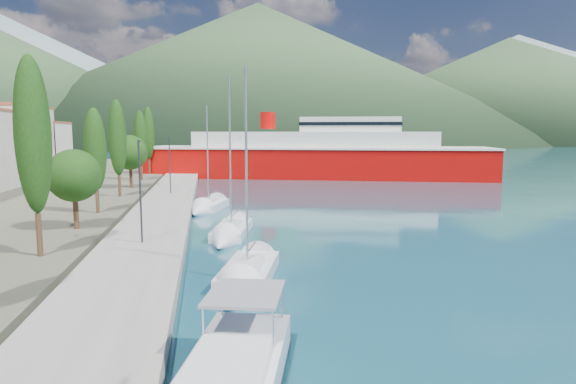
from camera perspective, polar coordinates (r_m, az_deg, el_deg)
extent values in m
plane|color=#184C5D|center=(136.48, -7.52, 3.96)|extent=(1400.00, 1400.00, 0.00)
cube|color=gray|center=(42.92, -14.71, -2.41)|extent=(5.00, 88.00, 0.80)
cone|color=gray|center=(706.23, -2.77, 13.81)|extent=(760.00, 760.00, 180.00)
cone|color=gray|center=(751.24, 25.35, 11.21)|extent=(640.00, 640.00, 140.00)
cone|color=#34512F|center=(421.62, -3.57, 13.91)|extent=(480.00, 480.00, 115.00)
cone|color=#34512F|center=(478.21, 24.51, 10.98)|extent=(420.00, 420.00, 90.00)
cube|color=beige|center=(76.10, -30.46, 4.91)|extent=(9.00, 13.00, 10.00)
cube|color=#9E5138|center=(76.16, -30.71, 8.78)|extent=(9.20, 13.20, 0.30)
cube|color=white|center=(86.50, -27.85, 4.55)|extent=(9.00, 10.00, 8.00)
cube|color=#9E5138|center=(86.47, -28.01, 7.29)|extent=(9.20, 10.20, 0.30)
cylinder|color=#47301E|center=(29.06, -27.39, -4.51)|extent=(0.30, 0.30, 2.33)
ellipsoid|color=#1A3D10|center=(28.55, -28.00, 6.00)|extent=(1.80, 1.80, 8.28)
cylinder|color=#47301E|center=(36.11, -23.83, -2.26)|extent=(0.36, 0.36, 2.25)
sphere|color=#1A3D10|center=(35.82, -24.03, 1.79)|extent=(3.59, 3.59, 3.59)
cylinder|color=#47301E|center=(42.60, -21.64, -1.05)|extent=(0.30, 0.30, 1.89)
ellipsoid|color=#1A3D10|center=(42.24, -21.91, 4.73)|extent=(1.80, 1.80, 6.71)
cylinder|color=#47301E|center=(52.68, -19.34, 0.68)|extent=(0.30, 0.30, 2.19)
ellipsoid|color=#1A3D10|center=(52.40, -19.57, 6.08)|extent=(1.80, 1.80, 7.75)
cylinder|color=#47301E|center=(60.41, -18.11, 1.69)|extent=(0.36, 0.36, 2.57)
sphere|color=#1A3D10|center=(60.23, -18.22, 4.46)|extent=(4.12, 4.12, 4.12)
cylinder|color=#47301E|center=(70.01, -16.96, 2.23)|extent=(0.30, 0.30, 2.11)
ellipsoid|color=#1A3D10|center=(69.80, -17.10, 6.16)|extent=(1.80, 1.80, 7.49)
cylinder|color=#47301E|center=(79.56, -16.09, 2.89)|extent=(0.30, 0.30, 2.33)
ellipsoid|color=#1A3D10|center=(79.37, -16.23, 6.70)|extent=(1.80, 1.80, 8.25)
cylinder|color=#2D2D33|center=(29.52, -17.10, -0.05)|extent=(0.12, 0.12, 6.00)
cube|color=#2D2D33|center=(29.56, -17.25, 5.79)|extent=(0.15, 0.50, 0.12)
cylinder|color=#2D2D33|center=(53.14, -13.83, 3.10)|extent=(0.12, 0.12, 6.00)
cube|color=#2D2D33|center=(53.27, -13.91, 6.34)|extent=(0.15, 0.50, 0.12)
cube|color=silver|center=(14.15, -6.39, -20.71)|extent=(4.06, 6.73, 1.06)
cube|color=silver|center=(13.18, -7.16, -19.65)|extent=(2.73, 3.49, 0.38)
cube|color=gray|center=(14.99, -5.12, -11.86)|extent=(2.80, 3.10, 0.10)
cube|color=silver|center=(24.61, -4.65, -9.59)|extent=(3.81, 6.15, 0.92)
cube|color=silver|center=(24.08, -4.83, -8.46)|extent=(1.98, 2.59, 0.36)
cylinder|color=silver|center=(23.26, -4.95, 2.73)|extent=(0.12, 0.12, 9.67)
cone|color=silver|center=(21.19, -6.53, -12.40)|extent=(2.98, 3.21, 2.34)
cube|color=silver|center=(34.97, -6.62, -4.63)|extent=(3.47, 6.39, 0.85)
cube|color=silver|center=(34.46, -6.75, -3.83)|extent=(1.81, 2.65, 0.33)
cylinder|color=silver|center=(33.87, -6.88, 4.64)|extent=(0.12, 0.12, 10.45)
cone|color=silver|center=(31.24, -7.82, -6.06)|extent=(2.75, 3.24, 2.18)
cube|color=silver|center=(46.65, -9.24, -1.70)|extent=(3.90, 5.76, 0.91)
cube|color=silver|center=(46.23, -9.39, -1.03)|extent=(2.00, 2.45, 0.35)
cylinder|color=silver|center=(45.82, -9.51, 4.41)|extent=(0.12, 0.12, 9.08)
cone|color=silver|center=(43.48, -10.64, -2.37)|extent=(2.99, 3.09, 2.32)
cube|color=#B80705|center=(79.09, 3.12, 3.31)|extent=(56.56, 27.65, 5.37)
cube|color=silver|center=(78.96, 3.13, 5.26)|extent=(57.04, 28.09, 0.29)
cube|color=silver|center=(78.93, 3.14, 6.09)|extent=(39.51, 20.61, 2.88)
cube|color=silver|center=(78.68, 7.37, 7.93)|extent=(17.01, 11.48, 2.30)
cylinder|color=#B80705|center=(79.93, -2.40, 8.45)|extent=(2.50, 2.50, 2.69)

